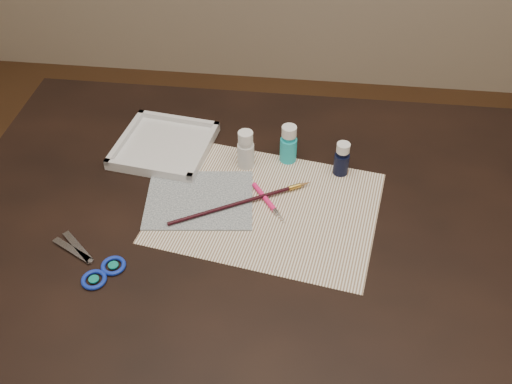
# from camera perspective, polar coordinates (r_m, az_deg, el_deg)

# --- Properties ---
(table) EXTENTS (1.30, 0.90, 0.75)m
(table) POSITION_cam_1_polar(r_m,az_deg,el_deg) (1.50, 0.00, -12.04)
(table) COLOR black
(table) RESTS_ON ground
(paper) EXTENTS (0.51, 0.42, 0.00)m
(paper) POSITION_cam_1_polar(r_m,az_deg,el_deg) (1.21, 1.12, -1.51)
(paper) COLOR white
(paper) RESTS_ON table
(canvas) EXTENTS (0.25, 0.21, 0.00)m
(canvas) POSITION_cam_1_polar(r_m,az_deg,el_deg) (1.23, -5.67, -0.75)
(canvas) COLOR black
(canvas) RESTS_ON paper
(paint_bottle_white) EXTENTS (0.05, 0.05, 0.09)m
(paint_bottle_white) POSITION_cam_1_polar(r_m,az_deg,el_deg) (1.29, -1.04, 4.28)
(paint_bottle_white) COLOR silver
(paint_bottle_white) RESTS_ON table
(paint_bottle_cyan) EXTENTS (0.05, 0.05, 0.09)m
(paint_bottle_cyan) POSITION_cam_1_polar(r_m,az_deg,el_deg) (1.30, 3.28, 4.82)
(paint_bottle_cyan) COLOR #1DB7C6
(paint_bottle_cyan) RESTS_ON table
(paint_bottle_navy) EXTENTS (0.04, 0.04, 0.08)m
(paint_bottle_navy) POSITION_cam_1_polar(r_m,az_deg,el_deg) (1.28, 8.58, 3.30)
(paint_bottle_navy) COLOR black
(paint_bottle_navy) RESTS_ON table
(paintbrush) EXTENTS (0.29, 0.17, 0.01)m
(paintbrush) POSITION_cam_1_polar(r_m,az_deg,el_deg) (1.21, -1.40, -1.02)
(paintbrush) COLOR black
(paintbrush) RESTS_ON canvas
(craft_knife) EXTENTS (0.09, 0.12, 0.01)m
(craft_knife) POSITION_cam_1_polar(r_m,az_deg,el_deg) (1.21, 1.31, -1.11)
(craft_knife) COLOR #FF1E70
(craft_knife) RESTS_ON paper
(scissors) EXTENTS (0.21, 0.17, 0.01)m
(scissors) POSITION_cam_1_polar(r_m,az_deg,el_deg) (1.16, -16.97, -6.43)
(scissors) COLOR silver
(scissors) RESTS_ON table
(palette_tray) EXTENTS (0.24, 0.24, 0.03)m
(palette_tray) POSITION_cam_1_polar(r_m,az_deg,el_deg) (1.37, -9.15, 4.66)
(palette_tray) COLOR silver
(palette_tray) RESTS_ON table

